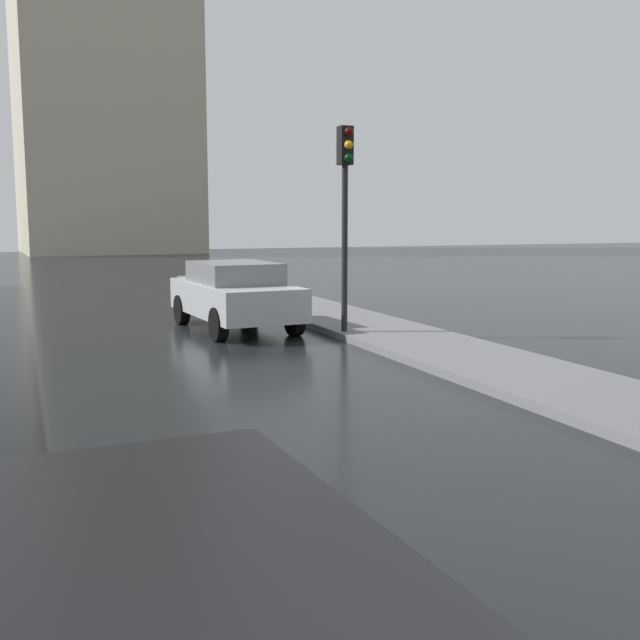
{
  "coord_description": "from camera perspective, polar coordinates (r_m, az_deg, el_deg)",
  "views": [
    {
      "loc": [
        -1.91,
        -0.17,
        2.4
      ],
      "look_at": [
        1.55,
        8.44,
        1.16
      ],
      "focal_mm": 42.24,
      "sensor_mm": 36.0,
      "label": 1
    }
  ],
  "objects": [
    {
      "name": "car_silver_far_ahead",
      "position": [
        16.49,
        -6.47,
        1.98
      ],
      "size": [
        2.08,
        4.22,
        1.48
      ],
      "rotation": [
        0.0,
        0.0,
        0.07
      ],
      "color": "#B2B5BA",
      "rests_on": "ground"
    },
    {
      "name": "traffic_light",
      "position": [
        15.11,
        1.93,
        9.82
      ],
      "size": [
        0.26,
        0.39,
        4.07
      ],
      "color": "black",
      "rests_on": "sidewalk_strip"
    },
    {
      "name": "distant_tower",
      "position": [
        59.94,
        -16.33,
        21.85
      ],
      "size": [
        12.45,
        12.39,
        34.83
      ],
      "color": "#B2A88E",
      "rests_on": "ground"
    }
  ]
}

